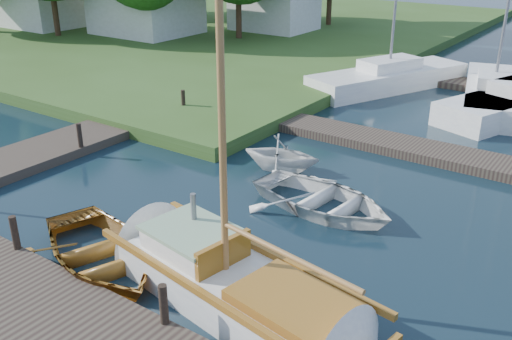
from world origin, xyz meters
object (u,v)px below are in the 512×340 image
Objects in this scene: mooring_post_1 at (15,233)px; tender_b at (281,151)px; tender_c at (323,196)px; marina_boat_1 at (493,91)px; mooring_post_4 at (80,135)px; sailboat at (239,290)px; marina_boat_0 at (389,77)px; mooring_post_5 at (183,100)px; dinghy at (100,247)px; mooring_post_2 at (164,304)px.

tender_b is at bearing 75.33° from mooring_post_1.
marina_boat_1 reaches higher than tender_c.
sailboat is (9.03, -3.47, -0.36)m from mooring_post_4.
marina_boat_1 reaches higher than tender_b.
tender_b is 0.21× the size of marina_boat_1.
sailboat is 17.70m from marina_boat_0.
marina_boat_0 is at bearing 61.05° from mooring_post_5.
mooring_post_5 is at bearing 146.09° from sailboat.
tender_b reaches higher than mooring_post_5.
tender_c is at bearing -8.41° from dinghy.
sailboat is 2.44× the size of tender_c.
sailboat is 17.30m from marina_boat_1.
mooring_post_1 is 0.08× the size of marina_boat_0.
mooring_post_1 is 6.40m from mooring_post_4.
mooring_post_5 reaches higher than tender_c.
tender_c is (-0.64, 4.55, 0.07)m from sailboat.
marina_boat_0 reaches higher than dinghy.
tender_c is 0.40× the size of marina_boat_0.
marina_boat_1 is at bearing 2.09° from tender_c.
dinghy is 0.42× the size of marina_boat_0.
dinghy is at bearing -58.01° from mooring_post_5.
mooring_post_2 is at bearing -99.80° from sailboat.
marina_boat_1 is (4.63, 0.10, 0.01)m from marina_boat_0.
mooring_post_5 is 12.93m from marina_boat_1.
dinghy is at bearing 153.42° from marina_boat_1.
dinghy is 18.26m from marina_boat_1.
sailboat reaches higher than tender_b.
mooring_post_4 is at bearing -90.00° from mooring_post_5.
mooring_post_4 is at bearing 168.24° from sailboat.
mooring_post_4 is at bearing 104.21° from tender_c.
mooring_post_1 reaches higher than tender_c.
dinghy is at bearing 158.72° from tender_c.
dinghy is (-3.38, -0.57, 0.09)m from sailboat.
tender_b reaches higher than mooring_post_1.
mooring_post_4 is (-4.00, 5.00, 0.00)m from mooring_post_1.
mooring_post_5 is at bearing 118.46° from marina_boat_1.
mooring_post_4 is 1.00× the size of mooring_post_5.
marina_boat_1 reaches higher than sailboat.
marina_boat_1 is (0.95, 18.82, -0.13)m from mooring_post_2.
mooring_post_1 is 7.51m from tender_c.
mooring_post_4 is 9.68m from sailboat.
dinghy is 17.78m from marina_boat_0.
mooring_post_1 is at bearing -159.35° from marina_boat_0.
mooring_post_1 is at bearing 149.29° from marina_boat_1.
mooring_post_2 is 8.12m from tender_b.
mooring_post_1 is at bearing 180.00° from mooring_post_2.
mooring_post_1 is 4.50m from mooring_post_2.
tender_b is (2.02, 7.73, -0.07)m from mooring_post_1.
mooring_post_4 is 0.07× the size of marina_boat_1.
tender_c is at bearing 91.04° from mooring_post_2.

